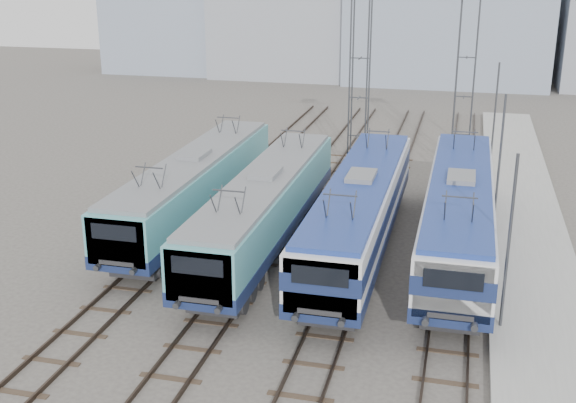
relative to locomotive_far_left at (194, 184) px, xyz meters
The scene contains 14 objects.
ground 12.36m from the locomotive_far_left, 56.27° to the right, with size 160.00×160.00×0.00m, color #514C47.
platform 17.21m from the locomotive_far_left, ahead, with size 4.00×70.00×0.30m, color #9E9E99.
locomotive_far_left is the anchor object (origin of this frame).
locomotive_center_left 5.09m from the locomotive_far_left, 27.81° to the right, with size 2.88×18.21×3.43m.
locomotive_center_right 9.22m from the locomotive_far_left, 12.59° to the right, with size 2.96×18.72×3.52m.
locomotive_far_right 13.55m from the locomotive_far_left, ahead, with size 2.98×18.83×3.54m.
catenary_tower_west 14.36m from the locomotive_far_left, 60.42° to the left, with size 4.50×1.20×12.00m.
catenary_tower_east 19.69m from the locomotive_far_left, 46.35° to the left, with size 4.50×1.20×12.00m.
mast_front 17.40m from the locomotive_far_left, 27.84° to the right, with size 0.12×0.12×7.00m, color #3F4247.
mast_mid 15.88m from the locomotive_far_left, 14.23° to the left, with size 0.12×0.12×7.00m, color #3F4247.
mast_rear 22.13m from the locomotive_far_left, 45.99° to the left, with size 0.12×0.12×7.00m, color #3F4247.
building_west 52.61m from the locomotive_far_left, 97.95° to the left, with size 18.00×12.00×14.00m, color #9398A3.
building_center 53.42m from the locomotive_far_left, 78.30° to the left, with size 22.00×14.00×18.00m, color #8B98AD.
building_far_west 56.93m from the locomotive_far_left, 114.13° to the left, with size 14.00×10.00×10.00m, color #8B98AD.
Camera 1 is at (6.73, -23.51, 13.43)m, focal length 45.00 mm.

